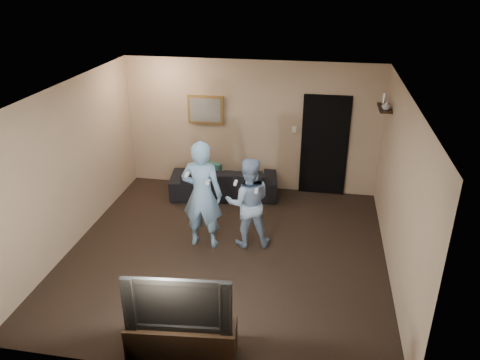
% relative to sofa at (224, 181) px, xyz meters
% --- Properties ---
extents(ground, '(5.00, 5.00, 0.00)m').
position_rel_sofa_xyz_m(ground, '(0.46, -2.01, -0.30)').
color(ground, black).
rests_on(ground, ground).
extents(ceiling, '(5.00, 5.00, 0.04)m').
position_rel_sofa_xyz_m(ceiling, '(0.46, -2.01, 2.30)').
color(ceiling, silver).
rests_on(ceiling, wall_back).
extents(wall_back, '(5.00, 0.04, 2.60)m').
position_rel_sofa_xyz_m(wall_back, '(0.46, 0.49, 1.00)').
color(wall_back, tan).
rests_on(wall_back, ground).
extents(wall_front, '(5.00, 0.04, 2.60)m').
position_rel_sofa_xyz_m(wall_front, '(0.46, -4.51, 1.00)').
color(wall_front, tan).
rests_on(wall_front, ground).
extents(wall_left, '(0.04, 5.00, 2.60)m').
position_rel_sofa_xyz_m(wall_left, '(-2.04, -2.01, 1.00)').
color(wall_left, tan).
rests_on(wall_left, ground).
extents(wall_right, '(0.04, 5.00, 2.60)m').
position_rel_sofa_xyz_m(wall_right, '(2.96, -2.01, 1.00)').
color(wall_right, tan).
rests_on(wall_right, ground).
extents(sofa, '(2.17, 1.11, 0.61)m').
position_rel_sofa_xyz_m(sofa, '(0.00, 0.00, 0.00)').
color(sofa, black).
rests_on(sofa, ground).
extents(throw_pillow, '(0.42, 0.26, 0.40)m').
position_rel_sofa_xyz_m(throw_pillow, '(-0.24, 0.00, 0.18)').
color(throw_pillow, '#184A3F').
rests_on(throw_pillow, sofa).
extents(painting_frame, '(0.72, 0.05, 0.57)m').
position_rel_sofa_xyz_m(painting_frame, '(-0.44, 0.46, 1.30)').
color(painting_frame, olive).
rests_on(painting_frame, wall_back).
extents(painting_canvas, '(0.62, 0.01, 0.47)m').
position_rel_sofa_xyz_m(painting_canvas, '(-0.44, 0.44, 1.30)').
color(painting_canvas, slate).
rests_on(painting_canvas, painting_frame).
extents(doorway, '(0.90, 0.06, 2.00)m').
position_rel_sofa_xyz_m(doorway, '(1.91, 0.46, 0.70)').
color(doorway, black).
rests_on(doorway, ground).
extents(light_switch, '(0.08, 0.02, 0.12)m').
position_rel_sofa_xyz_m(light_switch, '(1.31, 0.46, 1.00)').
color(light_switch, silver).
rests_on(light_switch, wall_back).
extents(wall_shelf, '(0.20, 0.60, 0.03)m').
position_rel_sofa_xyz_m(wall_shelf, '(2.85, -0.21, 1.69)').
color(wall_shelf, black).
rests_on(wall_shelf, wall_right).
extents(shelf_vase, '(0.18, 0.18, 0.15)m').
position_rel_sofa_xyz_m(shelf_vase, '(2.85, -0.37, 1.78)').
color(shelf_vase, '#A4A4A8').
rests_on(shelf_vase, wall_shelf).
extents(shelf_figurine, '(0.06, 0.06, 0.18)m').
position_rel_sofa_xyz_m(shelf_figurine, '(2.85, 0.01, 1.79)').
color(shelf_figurine, silver).
rests_on(shelf_figurine, wall_shelf).
extents(tv_console, '(1.30, 0.53, 0.45)m').
position_rel_sofa_xyz_m(tv_console, '(0.39, -4.24, -0.05)').
color(tv_console, black).
rests_on(tv_console, ground).
extents(television, '(1.21, 0.28, 0.69)m').
position_rel_sofa_xyz_m(television, '(0.39, -4.24, 0.52)').
color(television, black).
rests_on(television, tv_console).
extents(wii_player_left, '(0.67, 0.52, 1.80)m').
position_rel_sofa_xyz_m(wii_player_left, '(0.04, -1.83, 0.60)').
color(wii_player_left, '#77A5CF').
rests_on(wii_player_left, ground).
extents(wii_player_right, '(0.84, 0.72, 1.51)m').
position_rel_sofa_xyz_m(wii_player_right, '(0.76, -1.69, 0.45)').
color(wii_player_right, '#87A2C5').
rests_on(wii_player_right, ground).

